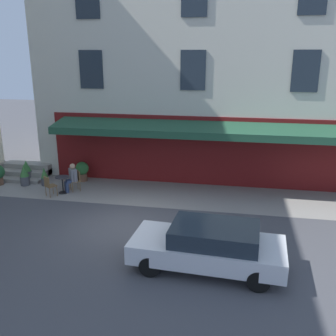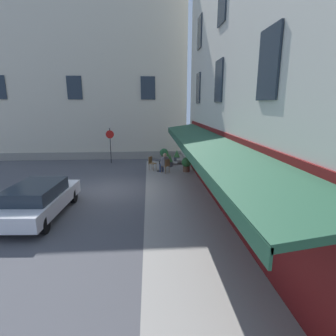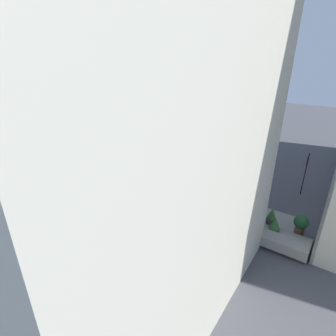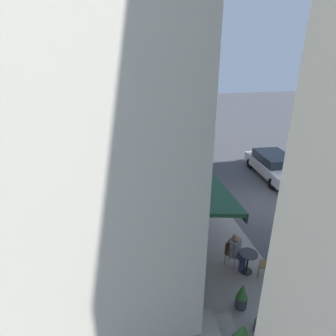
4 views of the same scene
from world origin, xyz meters
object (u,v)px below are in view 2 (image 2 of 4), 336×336
at_px(cafe_table_near_entrance, 160,164).
at_px(parked_car_white, 38,199).
at_px(potted_plant_entrance_left, 177,157).
at_px(potted_plant_by_steps, 170,161).
at_px(cafe_chair_wicker_under_awning, 152,162).
at_px(cafe_chair_wicker_kerbside, 166,165).
at_px(potted_plant_under_sign, 186,164).
at_px(potted_plant_entrance_right, 167,157).
at_px(no_parking_sign, 110,139).
at_px(seated_companion_in_grey, 164,162).
at_px(potted_plant_mid_terrace, 164,154).

xyz_separation_m(cafe_table_near_entrance, parked_car_white, (-6.81, 4.94, 0.22)).
distance_m(potted_plant_entrance_left, potted_plant_by_steps, 1.38).
xyz_separation_m(cafe_chair_wicker_under_awning, cafe_chair_wicker_kerbside, (-0.84, -0.93, 0.00)).
distance_m(cafe_table_near_entrance, cafe_chair_wicker_under_awning, 0.63).
xyz_separation_m(cafe_chair_wicker_kerbside, potted_plant_under_sign, (0.29, -1.33, -0.02)).
height_order(potted_plant_entrance_right, parked_car_white, parked_car_white).
height_order(no_parking_sign, potted_plant_by_steps, no_parking_sign).
height_order(no_parking_sign, potted_plant_under_sign, no_parking_sign).
height_order(seated_companion_in_grey, parked_car_white, parked_car_white).
bearing_deg(cafe_chair_wicker_kerbside, potted_plant_mid_terrace, -1.07).
height_order(seated_companion_in_grey, potted_plant_entrance_right, seated_companion_in_grey).
bearing_deg(cafe_table_near_entrance, seated_companion_in_grey, -139.99).
relative_size(cafe_chair_wicker_kerbside, no_parking_sign, 0.35).
height_order(potted_plant_entrance_right, potted_plant_by_steps, potted_plant_entrance_right).
relative_size(cafe_table_near_entrance, potted_plant_under_sign, 0.80).
bearing_deg(potted_plant_by_steps, potted_plant_mid_terrace, 8.37).
relative_size(cafe_chair_wicker_kerbside, potted_plant_mid_terrace, 0.97).
relative_size(cafe_chair_wicker_kerbside, parked_car_white, 0.21).
height_order(cafe_chair_wicker_under_awning, potted_plant_under_sign, potted_plant_under_sign).
distance_m(potted_plant_mid_terrace, potted_plant_under_sign, 3.85).
height_order(cafe_chair_wicker_under_awning, parked_car_white, parked_car_white).
bearing_deg(seated_companion_in_grey, potted_plant_by_steps, -18.37).
bearing_deg(parked_car_white, potted_plant_under_sign, -45.28).
bearing_deg(potted_plant_under_sign, no_parking_sign, 60.59).
xyz_separation_m(cafe_chair_wicker_under_awning, potted_plant_entrance_right, (1.85, -1.18, -0.06)).
height_order(seated_companion_in_grey, potted_plant_mid_terrace, seated_companion_in_grey).
bearing_deg(cafe_chair_wicker_kerbside, cafe_chair_wicker_under_awning, 47.98).
distance_m(seated_companion_in_grey, no_parking_sign, 5.02).
bearing_deg(cafe_chair_wicker_under_awning, cafe_chair_wicker_kerbside, -132.02).
bearing_deg(parked_car_white, potted_plant_entrance_right, -31.84).
height_order(cafe_chair_wicker_kerbside, potted_plant_by_steps, cafe_chair_wicker_kerbside).
bearing_deg(potted_plant_entrance_left, potted_plant_entrance_right, 113.84).
bearing_deg(parked_car_white, potted_plant_mid_terrace, -27.86).
relative_size(no_parking_sign, potted_plant_entrance_left, 2.66).
bearing_deg(seated_companion_in_grey, potted_plant_entrance_right, -8.68).
height_order(no_parking_sign, potted_plant_entrance_right, no_parking_sign).
relative_size(cafe_chair_wicker_under_awning, parked_car_white, 0.21).
distance_m(potted_plant_under_sign, potted_plant_by_steps, 1.75).
distance_m(potted_plant_entrance_left, potted_plant_mid_terrace, 1.30).
xyz_separation_m(cafe_chair_wicker_under_awning, potted_plant_by_steps, (0.92, -1.32, -0.13)).
bearing_deg(potted_plant_entrance_right, potted_plant_entrance_left, -66.16).
relative_size(no_parking_sign, potted_plant_under_sign, 2.76).
distance_m(seated_companion_in_grey, potted_plant_under_sign, 1.48).
bearing_deg(seated_companion_in_grey, parked_car_white, 141.24).
xyz_separation_m(no_parking_sign, parked_car_white, (-9.58, 1.42, -1.08)).
height_order(no_parking_sign, potted_plant_entrance_left, no_parking_sign).
xyz_separation_m(cafe_table_near_entrance, no_parking_sign, (2.77, 3.52, 1.30)).
bearing_deg(potted_plant_entrance_right, seated_companion_in_grey, 171.32).
height_order(cafe_table_near_entrance, potted_plant_by_steps, potted_plant_by_steps).
xyz_separation_m(potted_plant_under_sign, potted_plant_entrance_right, (2.39, 1.09, -0.04)).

